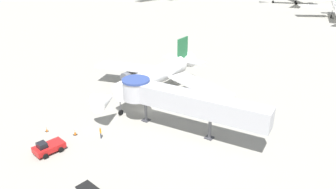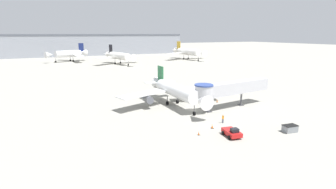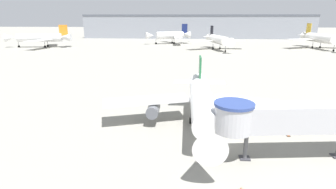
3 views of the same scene
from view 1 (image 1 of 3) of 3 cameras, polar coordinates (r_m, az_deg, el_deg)
name	(u,v)px [view 1 (image 1 of 3)]	position (r m, az deg, el deg)	size (l,w,h in m)	color
ground_plane	(145,109)	(52.95, -4.04, -2.55)	(800.00, 800.00, 0.00)	gray
main_airplane	(155,76)	(56.10, -2.21, 3.19)	(28.37, 24.54, 8.67)	white
jet_bridge	(181,100)	(44.81, 2.27, -1.01)	(21.78, 5.46, 6.38)	#B7B7BC
pushback_tug_red	(48,147)	(44.50, -20.14, -8.61)	(2.77, 4.00, 1.71)	red
traffic_cone_apron_front	(47,130)	(49.54, -20.38, -5.74)	(0.38, 0.38, 0.64)	black
traffic_cone_starboard_wing	(206,115)	(50.48, 6.56, -3.62)	(0.44, 0.44, 0.73)	black
traffic_cone_near_nose	(75,132)	(47.43, -15.90, -6.37)	(0.49, 0.49, 0.80)	black
ground_crew_marshaller	(100,132)	(45.53, -11.68, -6.37)	(0.38, 0.35, 1.71)	#1E2338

